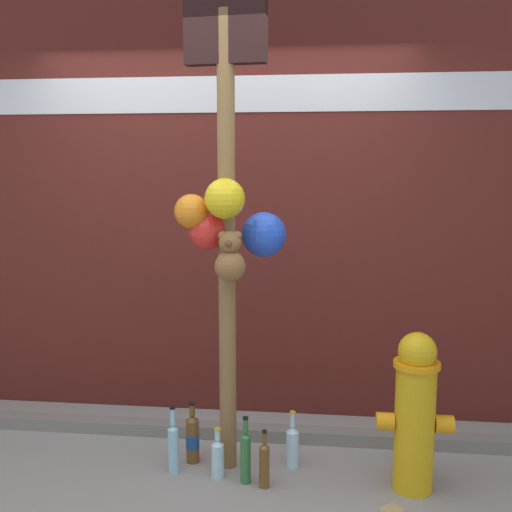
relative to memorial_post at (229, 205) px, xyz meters
name	(u,v)px	position (x,y,z in m)	size (l,w,h in m)	color
ground_plane	(184,512)	(-0.16, -0.49, -1.52)	(14.00, 14.00, 0.00)	gray
building_wall	(226,128)	(-0.16, 0.91, 0.47)	(10.00, 0.21, 3.97)	#561E19
curb_strip	(215,431)	(-0.16, 0.38, -1.48)	(8.00, 0.12, 0.08)	slate
memorial_post	(229,205)	(0.00, 0.00, 0.00)	(0.60, 0.45, 2.62)	olive
fire_hydrant	(415,411)	(1.01, -0.13, -1.08)	(0.40, 0.24, 0.87)	gold
bottle_0	(264,464)	(0.22, -0.20, -1.38)	(0.06, 0.06, 0.32)	brown
bottle_1	(193,438)	(-0.23, 0.03, -1.37)	(0.08, 0.08, 0.36)	brown
bottle_2	(246,456)	(0.11, -0.17, -1.36)	(0.06, 0.06, 0.38)	#337038
bottle_3	(173,446)	(-0.31, -0.10, -1.36)	(0.06, 0.06, 0.39)	#93CCE0
bottle_4	(292,445)	(0.35, 0.04, -1.39)	(0.07, 0.07, 0.33)	#B2DBEA
bottle_5	(218,457)	(-0.05, -0.13, -1.40)	(0.07, 0.07, 0.29)	#B2DBEA
litter_0	(392,509)	(0.88, -0.35, -1.51)	(0.09, 0.11, 0.01)	tan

